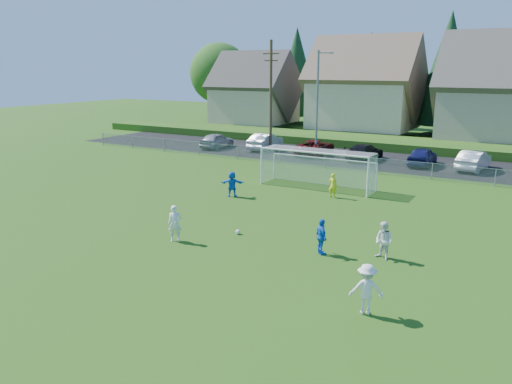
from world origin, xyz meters
TOP-DOWN VIEW (x-y plane):
  - ground at (0.00, 0.00)m, footprint 160.00×160.00m
  - asphalt_lot at (0.00, 27.50)m, footprint 60.00×60.00m
  - grass_embankment at (0.00, 35.00)m, footprint 70.00×6.00m
  - soccer_ball at (0.56, 5.35)m, footprint 0.22×0.22m
  - player_white_a at (-1.37, 3.14)m, footprint 0.71×0.68m
  - player_white_b at (7.35, 5.67)m, footprint 0.95×0.86m
  - player_white_c at (8.20, 0.82)m, footprint 1.23×0.97m
  - player_blue_a at (4.94, 4.92)m, footprint 0.91×0.89m
  - player_blue_b at (-3.52, 11.18)m, footprint 1.48×1.05m
  - goalkeeper at (1.84, 14.02)m, footprint 0.58×0.42m
  - car_a at (-15.06, 26.27)m, footprint 1.88×4.35m
  - car_b at (-10.43, 27.70)m, footprint 1.85×4.78m
  - car_c at (-5.15, 27.34)m, footprint 2.53×5.11m
  - car_d at (-0.53, 27.10)m, footprint 2.25×4.88m
  - car_e at (4.24, 27.07)m, footprint 1.77×4.35m
  - car_f at (8.00, 27.17)m, footprint 2.13×4.70m
  - soccer_goal at (0.00, 16.05)m, footprint 7.42×1.90m
  - chainlink_fence at (0.00, 22.00)m, footprint 52.06×0.06m
  - streetlight at (-4.45, 26.00)m, footprint 1.38×0.18m
  - utility_pole at (-9.50, 27.00)m, footprint 1.60×0.26m
  - houses_row at (1.97, 42.46)m, footprint 53.90×11.45m
  - tree_row at (1.04, 48.74)m, footprint 65.98×12.36m

SIDE VIEW (x-z plane):
  - ground at x=0.00m, z-range 0.00..0.00m
  - asphalt_lot at x=0.00m, z-range 0.01..0.01m
  - soccer_ball at x=0.56m, z-range 0.00..0.22m
  - grass_embankment at x=0.00m, z-range 0.00..0.80m
  - chainlink_fence at x=0.00m, z-range 0.03..1.23m
  - car_d at x=-0.53m, z-range 0.00..1.38m
  - car_c at x=-5.15m, z-range 0.00..1.39m
  - car_a at x=-15.06m, z-range 0.00..1.46m
  - car_e at x=4.24m, z-range 0.00..1.48m
  - goalkeeper at x=1.84m, z-range 0.00..1.48m
  - car_f at x=8.00m, z-range 0.00..1.50m
  - player_blue_a at x=4.94m, z-range 0.00..1.53m
  - player_blue_b at x=-3.52m, z-range 0.00..1.54m
  - car_b at x=-10.43m, z-range 0.00..1.55m
  - player_white_b at x=7.35m, z-range 0.00..1.58m
  - player_white_a at x=-1.37m, z-range 0.00..1.65m
  - player_white_c at x=8.20m, z-range 0.00..1.66m
  - soccer_goal at x=0.00m, z-range 0.38..2.88m
  - streetlight at x=-4.45m, z-range 0.34..9.34m
  - utility_pole at x=-9.50m, z-range 0.15..10.15m
  - tree_row at x=1.04m, z-range 0.01..13.81m
  - houses_row at x=1.97m, z-range 0.69..13.97m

